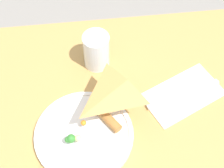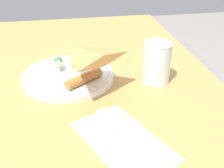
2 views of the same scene
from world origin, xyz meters
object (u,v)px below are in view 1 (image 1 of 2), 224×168
object	(u,v)px
dining_table	(95,156)
milk_glass	(96,52)
napkin_folded	(183,95)
butter_knife	(179,95)
plate_pizza	(84,134)

from	to	relation	value
dining_table	milk_glass	distance (m)	0.29
milk_glass	napkin_folded	bearing A→B (deg)	-31.68
napkin_folded	butter_knife	distance (m)	0.01
plate_pizza	napkin_folded	xyz separation A→B (m)	(0.27, 0.09, -0.01)
dining_table	butter_knife	distance (m)	0.28
dining_table	napkin_folded	size ratio (longest dim) A/B	4.82
napkin_folded	butter_knife	world-z (taller)	butter_knife
plate_pizza	milk_glass	xyz separation A→B (m)	(0.05, 0.23, 0.04)
plate_pizza	milk_glass	size ratio (longest dim) A/B	2.25
dining_table	napkin_folded	world-z (taller)	napkin_folded
plate_pizza	napkin_folded	distance (m)	0.29
milk_glass	butter_knife	xyz separation A→B (m)	(0.21, -0.14, -0.04)
plate_pizza	napkin_folded	bearing A→B (deg)	18.52
napkin_folded	milk_glass	bearing A→B (deg)	148.32
dining_table	milk_glass	xyz separation A→B (m)	(0.03, 0.24, 0.15)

